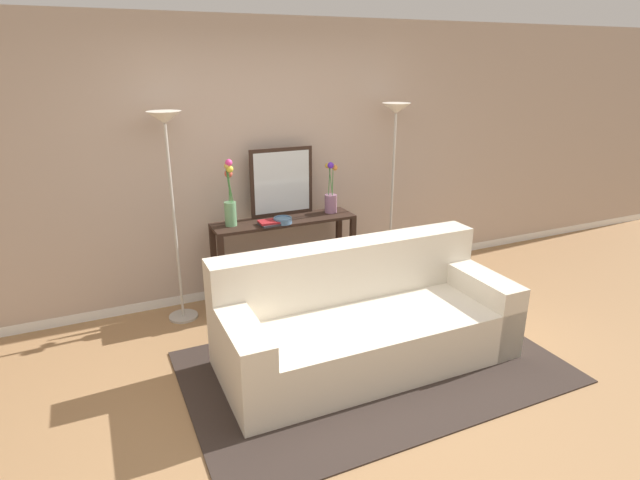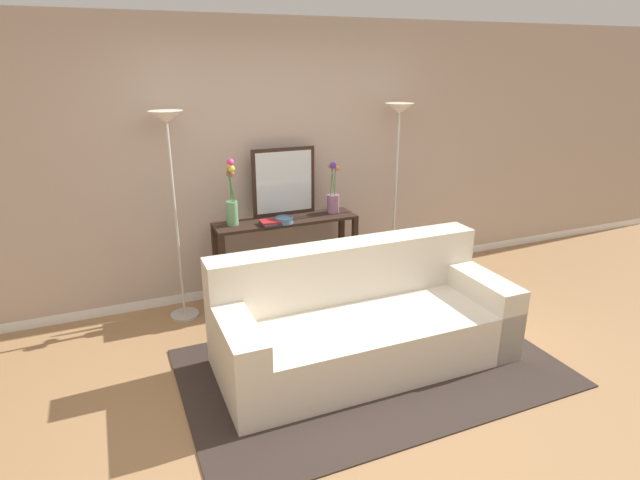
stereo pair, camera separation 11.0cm
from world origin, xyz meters
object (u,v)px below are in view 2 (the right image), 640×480
object	(u,v)px
vase_tall_flowers	(232,200)
book_row_under_console	(250,299)
console_table	(286,244)
vase_short_flowers	(333,197)
wall_mirror	(284,182)
couch	(362,323)
floor_lamp_left	(170,159)
fruit_bowl	(284,220)
floor_lamp_right	(398,144)
book_stack	(271,223)

from	to	relation	value
vase_tall_flowers	book_row_under_console	xyz separation A→B (m)	(0.11, -0.02, -0.99)
console_table	vase_short_flowers	size ratio (longest dim) A/B	2.70
vase_short_flowers	book_row_under_console	size ratio (longest dim) A/B	1.44
wall_mirror	couch	bearing A→B (deg)	-85.06
floor_lamp_left	fruit_bowl	world-z (taller)	floor_lamp_left
console_table	vase_short_flowers	xyz separation A→B (m)	(0.51, 0.03, 0.41)
floor_lamp_left	wall_mirror	size ratio (longest dim) A/B	2.84
floor_lamp_left	fruit_bowl	xyz separation A→B (m)	(0.95, -0.11, -0.61)
wall_mirror	fruit_bowl	world-z (taller)	wall_mirror
couch	fruit_bowl	world-z (taller)	couch
floor_lamp_right	wall_mirror	size ratio (longest dim) A/B	2.83
vase_tall_flowers	book_stack	size ratio (longest dim) A/B	2.99
wall_mirror	fruit_bowl	xyz separation A→B (m)	(-0.09, -0.25, -0.30)
fruit_bowl	book_row_under_console	size ratio (longest dim) A/B	0.49
wall_mirror	vase_tall_flowers	bearing A→B (deg)	-167.47
couch	floor_lamp_left	size ratio (longest dim) A/B	1.23
couch	book_stack	distance (m)	1.32
console_table	fruit_bowl	distance (m)	0.31
console_table	floor_lamp_left	distance (m)	1.35
console_table	fruit_bowl	bearing A→B (deg)	-117.32
floor_lamp_left	book_stack	xyz separation A→B (m)	(0.83, -0.11, -0.62)
vase_short_flowers	book_stack	bearing A→B (deg)	-168.37
couch	console_table	distance (m)	1.31
console_table	floor_lamp_left	size ratio (longest dim) A/B	0.74
console_table	vase_tall_flowers	distance (m)	0.70
console_table	floor_lamp_right	bearing A→B (deg)	0.30
floor_lamp_left	book_stack	bearing A→B (deg)	-7.77
wall_mirror	console_table	bearing A→B (deg)	-105.23
floor_lamp_right	book_row_under_console	size ratio (longest dim) A/B	5.26
vase_tall_flowers	book_stack	bearing A→B (deg)	-22.01
book_row_under_console	floor_lamp_right	bearing A→B (deg)	0.23
console_table	book_stack	xyz separation A→B (m)	(-0.18, -0.11, 0.27)
couch	vase_tall_flowers	size ratio (longest dim) A/B	3.70
fruit_bowl	wall_mirror	bearing A→B (deg)	69.39
wall_mirror	vase_short_flowers	bearing A→B (deg)	-13.29
floor_lamp_left	book_stack	size ratio (longest dim) A/B	9.05
vase_tall_flowers	fruit_bowl	world-z (taller)	vase_tall_flowers
floor_lamp_left	vase_short_flowers	world-z (taller)	floor_lamp_left
book_row_under_console	floor_lamp_left	bearing A→B (deg)	179.41
couch	wall_mirror	world-z (taller)	wall_mirror
console_table	vase_short_flowers	world-z (taller)	vase_short_flowers
vase_short_flowers	console_table	bearing A→B (deg)	-176.05
console_table	floor_lamp_left	world-z (taller)	floor_lamp_left
couch	vase_tall_flowers	distance (m)	1.63
book_stack	vase_short_flowers	bearing A→B (deg)	11.63
book_stack	couch	bearing A→B (deg)	-73.58
console_table	book_row_under_console	bearing A→B (deg)	-180.00
book_stack	book_row_under_console	world-z (taller)	book_stack
floor_lamp_right	vase_tall_flowers	world-z (taller)	floor_lamp_right
wall_mirror	book_row_under_console	xyz separation A→B (m)	(-0.43, -0.14, -1.09)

